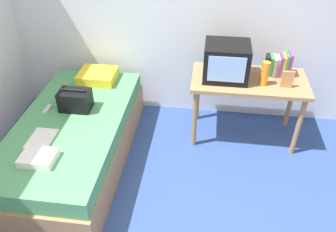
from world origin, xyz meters
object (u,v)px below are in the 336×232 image
at_px(tv, 226,61).
at_px(handbag, 75,100).
at_px(bed, 74,140).
at_px(picture_frame, 287,79).
at_px(folded_towel, 38,158).
at_px(book_row, 279,65).
at_px(water_bottle, 265,74).
at_px(pillow, 98,76).
at_px(remote_silver, 47,109).
at_px(desk, 248,86).
at_px(magazine, 41,139).
at_px(remote_dark, 52,162).

xyz_separation_m(tv, handbag, (-1.44, -0.44, -0.30)).
xyz_separation_m(bed, handbag, (0.00, 0.19, 0.36)).
relative_size(bed, picture_frame, 11.65).
height_order(handbag, folded_towel, handbag).
bearing_deg(tv, book_row, 14.00).
relative_size(book_row, folded_towel, 0.88).
distance_m(bed, water_bottle, 1.98).
bearing_deg(pillow, picture_frame, -7.26).
height_order(tv, remote_silver, tv).
relative_size(desk, tv, 2.64).
relative_size(magazine, folded_towel, 1.04).
height_order(remote_silver, folded_towel, folded_towel).
relative_size(tv, book_row, 1.79).
height_order(tv, picture_frame, tv).
distance_m(picture_frame, magazine, 2.35).
bearing_deg(remote_silver, book_row, 15.71).
xyz_separation_m(pillow, handbag, (-0.04, -0.58, 0.05)).
height_order(pillow, remote_dark, pillow).
bearing_deg(remote_dark, desk, 36.71).
xyz_separation_m(bed, magazine, (-0.15, -0.30, 0.26)).
bearing_deg(picture_frame, magazine, -159.40).
relative_size(pillow, folded_towel, 1.45).
distance_m(tv, water_bottle, 0.39).
xyz_separation_m(picture_frame, remote_silver, (-2.31, -0.39, -0.29)).
xyz_separation_m(desk, tv, (-0.25, -0.00, 0.27)).
relative_size(picture_frame, magazine, 0.59).
bearing_deg(handbag, book_row, 16.13).
bearing_deg(bed, magazine, -115.58).
xyz_separation_m(magazine, remote_silver, (-0.13, 0.43, 0.01)).
relative_size(book_row, remote_dark, 1.58).
relative_size(picture_frame, folded_towel, 0.61).
relative_size(handbag, folded_towel, 1.07).
bearing_deg(remote_silver, handbag, 12.69).
bearing_deg(picture_frame, remote_silver, -170.49).
relative_size(tv, handbag, 1.47).
distance_m(water_bottle, folded_towel, 2.18).
relative_size(water_bottle, magazine, 0.84).
height_order(remote_dark, remote_silver, same).
height_order(pillow, folded_towel, pillow).
relative_size(tv, remote_silver, 3.06).
xyz_separation_m(bed, remote_silver, (-0.28, 0.13, 0.27)).
xyz_separation_m(bed, pillow, (0.05, 0.77, 0.31)).
xyz_separation_m(handbag, remote_dark, (0.07, -0.77, -0.09)).
relative_size(water_bottle, picture_frame, 1.42).
bearing_deg(handbag, pillow, 85.69).
bearing_deg(folded_towel, bed, 85.47).
relative_size(picture_frame, pillow, 0.42).
relative_size(book_row, pillow, 0.60).
bearing_deg(water_bottle, handbag, -169.32).
bearing_deg(handbag, picture_frame, 9.07).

